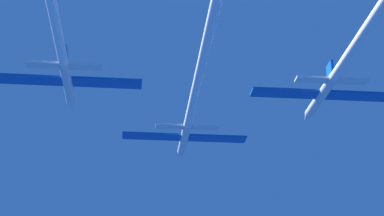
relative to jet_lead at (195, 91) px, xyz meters
The scene contains 3 objects.
jet_lead is the anchor object (origin of this frame).
jet_left_wing 26.47m from the jet_lead, 131.48° to the right, with size 20.27×69.28×3.36m.
jet_right_wing 24.96m from the jet_lead, 43.67° to the right, with size 20.27×64.33×3.36m.
Camera 1 is at (-8.34, -95.80, -36.90)m, focal length 58.85 mm.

